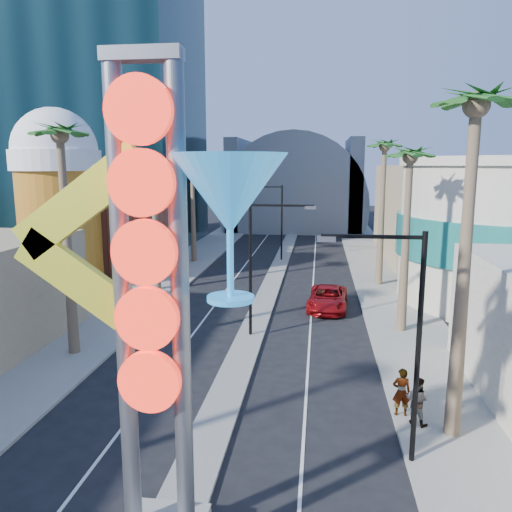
{
  "coord_description": "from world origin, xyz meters",
  "views": [
    {
      "loc": [
        3.89,
        -8.0,
        10.03
      ],
      "look_at": [
        0.19,
        21.11,
        4.68
      ],
      "focal_mm": 35.0,
      "sensor_mm": 36.0,
      "label": 1
    }
  ],
  "objects_px": {
    "neon_sign": "(184,284)",
    "pedestrian_b": "(417,400)",
    "pedestrian_a": "(401,392)",
    "red_pickup": "(328,298)"
  },
  "relations": [
    {
      "from": "pedestrian_a",
      "to": "neon_sign",
      "type": "bearing_deg",
      "value": 49.41
    },
    {
      "from": "neon_sign",
      "to": "pedestrian_b",
      "type": "distance_m",
      "value": 12.03
    },
    {
      "from": "neon_sign",
      "to": "pedestrian_a",
      "type": "xyz_separation_m",
      "value": [
        6.48,
        8.18,
        -6.17
      ]
    },
    {
      "from": "red_pickup",
      "to": "pedestrian_a",
      "type": "xyz_separation_m",
      "value": [
        2.68,
        -15.25,
        0.34
      ]
    },
    {
      "from": "pedestrian_a",
      "to": "pedestrian_b",
      "type": "xyz_separation_m",
      "value": [
        0.49,
        -0.6,
        -0.04
      ]
    },
    {
      "from": "neon_sign",
      "to": "pedestrian_b",
      "type": "xyz_separation_m",
      "value": [
        6.98,
        7.58,
        -6.21
      ]
    },
    {
      "from": "neon_sign",
      "to": "pedestrian_a",
      "type": "relative_size",
      "value": 6.35
    },
    {
      "from": "red_pickup",
      "to": "pedestrian_a",
      "type": "height_order",
      "value": "pedestrian_a"
    },
    {
      "from": "red_pickup",
      "to": "pedestrian_b",
      "type": "xyz_separation_m",
      "value": [
        3.18,
        -15.85,
        0.3
      ]
    },
    {
      "from": "neon_sign",
      "to": "red_pickup",
      "type": "bearing_deg",
      "value": 80.79
    }
  ]
}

